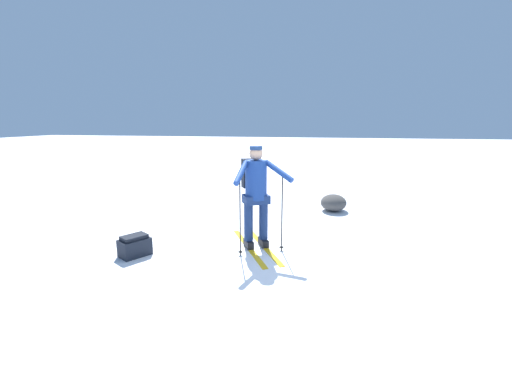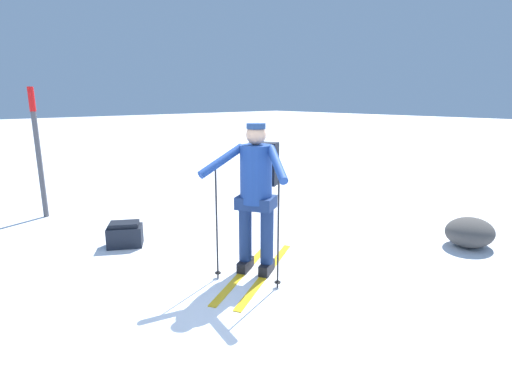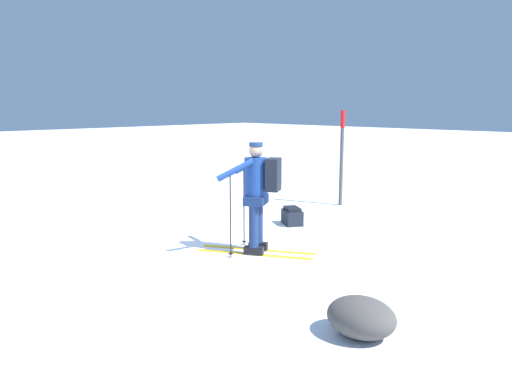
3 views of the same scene
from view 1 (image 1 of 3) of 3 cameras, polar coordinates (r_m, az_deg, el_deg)
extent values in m
plane|color=white|center=(5.40, 2.07, -11.40)|extent=(80.00, 80.00, 0.00)
cube|color=gold|center=(6.00, 1.22, -8.92)|extent=(1.66, 0.96, 0.01)
cube|color=black|center=(5.98, 1.23, -8.33)|extent=(0.32, 0.24, 0.12)
cylinder|color=navy|center=(5.85, 1.25, -4.50)|extent=(0.15, 0.15, 0.71)
cube|color=gold|center=(5.93, -1.24, -9.18)|extent=(1.66, 0.96, 0.01)
cube|color=black|center=(5.91, -1.24, -8.59)|extent=(0.32, 0.24, 0.12)
cylinder|color=navy|center=(5.77, -1.26, -4.71)|extent=(0.15, 0.15, 0.71)
cube|color=navy|center=(5.72, 0.00, -1.18)|extent=(0.47, 0.51, 0.14)
cylinder|color=navy|center=(5.65, 0.00, 2.03)|extent=(0.36, 0.36, 0.65)
sphere|color=tan|center=(5.60, 0.00, 6.41)|extent=(0.22, 0.22, 0.22)
cylinder|color=navy|center=(5.59, 0.00, 7.37)|extent=(0.21, 0.21, 0.06)
cube|color=black|center=(5.90, -0.77, 3.19)|extent=(0.32, 0.37, 0.50)
cylinder|color=black|center=(5.60, 4.35, -3.54)|extent=(0.02, 0.02, 1.30)
cylinder|color=black|center=(5.79, 4.26, -9.17)|extent=(0.07, 0.07, 0.01)
cylinder|color=navy|center=(5.51, 3.79, 3.51)|extent=(0.37, 0.54, 0.33)
cylinder|color=black|center=(5.40, -2.67, -4.12)|extent=(0.02, 0.02, 1.30)
cylinder|color=black|center=(5.59, -2.61, -9.93)|extent=(0.07, 0.07, 0.01)
cylinder|color=navy|center=(5.33, -2.48, 3.24)|extent=(0.58, 0.12, 0.33)
cube|color=black|center=(5.88, -19.54, -8.67)|extent=(0.55, 0.50, 0.28)
cube|color=black|center=(5.82, -19.66, -7.09)|extent=(0.46, 0.41, 0.06)
ellipsoid|color=#474442|center=(8.42, 12.79, -1.75)|extent=(0.72, 0.61, 0.39)
camera|label=2|loc=(3.31, 51.46, 5.21)|focal=28.00mm
camera|label=3|loc=(11.52, 34.33, 10.59)|focal=35.00mm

